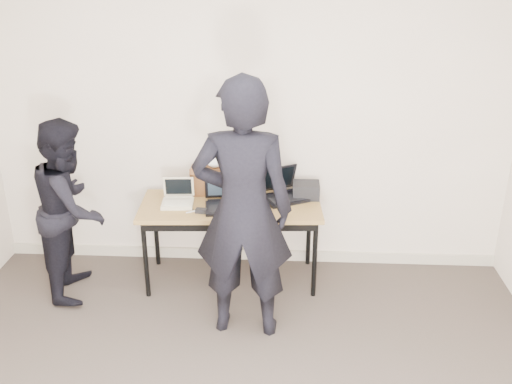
# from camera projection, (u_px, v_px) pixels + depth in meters

# --- Properties ---
(room) EXTENTS (4.60, 4.60, 2.80)m
(room) POSITION_uv_depth(u_px,v_px,m) (217.00, 244.00, 2.77)
(room) COLOR #3F362F
(room) RESTS_ON ground
(desk) EXTENTS (1.53, 0.73, 0.72)m
(desk) POSITION_uv_depth(u_px,v_px,m) (231.00, 211.00, 4.76)
(desk) COLOR olive
(desk) RESTS_ON ground
(laptop_beige) EXTENTS (0.27, 0.27, 0.21)m
(laptop_beige) POSITION_uv_depth(u_px,v_px,m) (178.00, 199.00, 4.74)
(laptop_beige) COLOR beige
(laptop_beige) RESTS_ON desk
(laptop_center) EXTENTS (0.40, 0.39, 0.28)m
(laptop_center) POSITION_uv_depth(u_px,v_px,m) (227.00, 199.00, 4.69)
(laptop_center) COLOR black
(laptop_center) RESTS_ON desk
(laptop_right) EXTENTS (0.47, 0.46, 0.26)m
(laptop_right) POSITION_uv_depth(u_px,v_px,m) (282.00, 191.00, 4.85)
(laptop_right) COLOR black
(laptop_right) RESTS_ON desk
(leather_satchel) EXTENTS (0.36, 0.19, 0.25)m
(leather_satchel) POSITION_uv_depth(u_px,v_px,m) (212.00, 180.00, 4.91)
(leather_satchel) COLOR #5A3417
(leather_satchel) RESTS_ON desk
(tissue) EXTENTS (0.14, 0.11, 0.08)m
(tissue) POSITION_uv_depth(u_px,v_px,m) (215.00, 163.00, 4.85)
(tissue) COLOR white
(tissue) RESTS_ON leather_satchel
(equipment_box) EXTENTS (0.23, 0.19, 0.13)m
(equipment_box) POSITION_uv_depth(u_px,v_px,m) (306.00, 190.00, 4.86)
(equipment_box) COLOR black
(equipment_box) RESTS_ON desk
(power_brick) EXTENTS (0.10, 0.07, 0.03)m
(power_brick) POSITION_uv_depth(u_px,v_px,m) (201.00, 211.00, 4.59)
(power_brick) COLOR black
(power_brick) RESTS_ON desk
(cables) EXTENTS (1.15, 0.44, 0.01)m
(cables) POSITION_uv_depth(u_px,v_px,m) (236.00, 204.00, 4.74)
(cables) COLOR silver
(cables) RESTS_ON desk
(person_typist) EXTENTS (0.73, 0.49, 1.95)m
(person_typist) POSITION_uv_depth(u_px,v_px,m) (243.00, 211.00, 4.01)
(person_typist) COLOR black
(person_typist) RESTS_ON ground
(person_observer) EXTENTS (0.66, 0.80, 1.49)m
(person_observer) POSITION_uv_depth(u_px,v_px,m) (71.00, 208.00, 4.61)
(person_observer) COLOR black
(person_observer) RESTS_ON ground
(baseboard) EXTENTS (4.50, 0.03, 0.10)m
(baseboard) POSITION_uv_depth(u_px,v_px,m) (249.00, 254.00, 5.33)
(baseboard) COLOR #B9AF99
(baseboard) RESTS_ON ground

